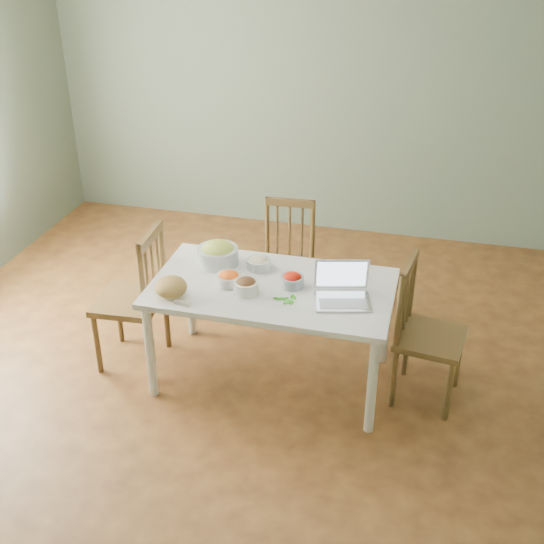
% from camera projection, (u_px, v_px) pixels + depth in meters
% --- Properties ---
extents(floor, '(5.00, 5.00, 0.00)m').
position_uv_depth(floor, '(239.00, 371.00, 4.85)').
color(floor, '#422210').
rests_on(floor, ground).
extents(wall_back, '(5.00, 0.00, 2.70)m').
position_uv_depth(wall_back, '(314.00, 91.00, 6.31)').
color(wall_back, '#5E6E5B').
rests_on(wall_back, ground).
extents(dining_table, '(1.55, 0.87, 0.73)m').
position_uv_depth(dining_table, '(272.00, 333.00, 4.62)').
color(dining_table, white).
rests_on(dining_table, floor).
extents(chair_far, '(0.43, 0.41, 0.93)m').
position_uv_depth(chair_far, '(285.00, 265.00, 5.25)').
color(chair_far, '#4F381D').
rests_on(chair_far, floor).
extents(chair_left, '(0.45, 0.48, 1.02)m').
position_uv_depth(chair_left, '(129.00, 298.00, 4.73)').
color(chair_left, '#4F381D').
rests_on(chair_left, floor).
extents(chair_right, '(0.47, 0.48, 0.97)m').
position_uv_depth(chair_right, '(431.00, 335.00, 4.38)').
color(chair_right, '#4F381D').
rests_on(chair_right, floor).
extents(bread_boule, '(0.26, 0.26, 0.13)m').
position_uv_depth(bread_boule, '(171.00, 287.00, 4.30)').
color(bread_boule, '#AE8941').
rests_on(bread_boule, dining_table).
extents(butter_stick, '(0.10, 0.05, 0.03)m').
position_uv_depth(butter_stick, '(182.00, 303.00, 4.23)').
color(butter_stick, '#F2EACE').
rests_on(butter_stick, dining_table).
extents(bowl_squash, '(0.31, 0.31, 0.16)m').
position_uv_depth(bowl_squash, '(218.00, 253.00, 4.67)').
color(bowl_squash, '#E0E443').
rests_on(bowl_squash, dining_table).
extents(bowl_carrot, '(0.19, 0.19, 0.09)m').
position_uv_depth(bowl_carrot, '(229.00, 278.00, 4.43)').
color(bowl_carrot, '#EF4E06').
rests_on(bowl_carrot, dining_table).
extents(bowl_onion, '(0.17, 0.17, 0.09)m').
position_uv_depth(bowl_onion, '(259.00, 263.00, 4.63)').
color(bowl_onion, beige).
rests_on(bowl_onion, dining_table).
extents(bowl_mushroom, '(0.18, 0.18, 0.10)m').
position_uv_depth(bowl_mushroom, '(246.00, 286.00, 4.33)').
color(bowl_mushroom, '#472311').
rests_on(bowl_mushroom, dining_table).
extents(bowl_redpep, '(0.18, 0.18, 0.09)m').
position_uv_depth(bowl_redpep, '(292.00, 280.00, 4.42)').
color(bowl_redpep, red).
rests_on(bowl_redpep, dining_table).
extents(bowl_broccoli, '(0.16, 0.16, 0.09)m').
position_uv_depth(bowl_broccoli, '(327.00, 273.00, 4.49)').
color(bowl_broccoli, '#1E5A14').
rests_on(bowl_broccoli, dining_table).
extents(flatbread, '(0.23, 0.23, 0.02)m').
position_uv_depth(flatbread, '(332.00, 266.00, 4.66)').
color(flatbread, tan).
rests_on(flatbread, dining_table).
extents(basil_bunch, '(0.17, 0.17, 0.02)m').
position_uv_depth(basil_bunch, '(285.00, 298.00, 4.29)').
color(basil_bunch, '#125A14').
rests_on(basil_bunch, dining_table).
extents(laptop, '(0.40, 0.36, 0.24)m').
position_uv_depth(laptop, '(343.00, 286.00, 4.20)').
color(laptop, silver).
rests_on(laptop, dining_table).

